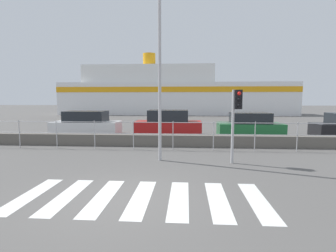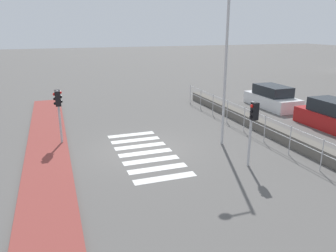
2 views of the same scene
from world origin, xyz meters
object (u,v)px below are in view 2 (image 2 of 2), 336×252
at_px(streetlamp, 222,55).
at_px(parked_car_white, 272,98).
at_px(parked_car_red, 333,117).
at_px(traffic_light_far, 253,120).
at_px(traffic_light_near, 58,103).

relative_size(streetlamp, parked_car_white, 1.59).
height_order(parked_car_white, parked_car_red, parked_car_red).
distance_m(streetlamp, parked_car_white, 9.64).
bearing_deg(parked_car_white, traffic_light_far, -40.71).
relative_size(streetlamp, parked_car_red, 1.64).
distance_m(traffic_light_near, traffic_light_far, 8.65).
distance_m(parked_car_white, parked_car_red, 5.35).
bearing_deg(traffic_light_far, streetlamp, 178.83).
relative_size(parked_car_white, parked_car_red, 1.03).
relative_size(traffic_light_near, parked_car_white, 0.60).
bearing_deg(traffic_light_near, parked_car_white, 102.55).
relative_size(traffic_light_far, parked_car_red, 0.63).
bearing_deg(parked_car_red, traffic_light_far, -67.70).
bearing_deg(streetlamp, traffic_light_far, -1.17).
height_order(streetlamp, parked_car_red, streetlamp).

